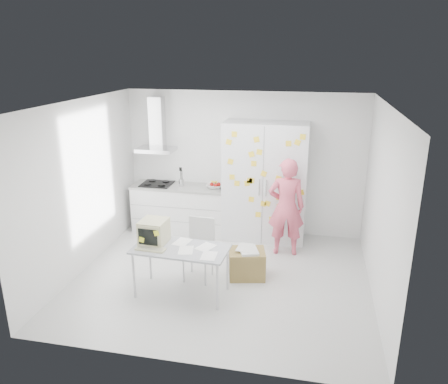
% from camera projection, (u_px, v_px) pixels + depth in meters
% --- Properties ---
extents(floor, '(4.50, 4.00, 0.02)m').
position_uv_depth(floor, '(222.00, 278.00, 6.84)').
color(floor, silver).
rests_on(floor, ground).
extents(walls, '(4.52, 4.01, 2.70)m').
position_uv_depth(walls, '(231.00, 182.00, 7.09)').
color(walls, white).
rests_on(walls, ground).
extents(ceiling, '(4.50, 4.00, 0.02)m').
position_uv_depth(ceiling, '(221.00, 103.00, 6.00)').
color(ceiling, white).
rests_on(ceiling, walls).
extents(counter_run, '(1.84, 0.63, 1.28)m').
position_uv_depth(counter_run, '(180.00, 208.00, 8.51)').
color(counter_run, white).
rests_on(counter_run, ground).
extents(range_hood, '(0.70, 0.48, 1.01)m').
position_uv_depth(range_hood, '(157.00, 130.00, 8.26)').
color(range_hood, silver).
rests_on(range_hood, walls).
extents(tall_cabinet, '(1.50, 0.68, 2.20)m').
position_uv_depth(tall_cabinet, '(265.00, 182.00, 7.97)').
color(tall_cabinet, silver).
rests_on(tall_cabinet, ground).
extents(person, '(0.67, 0.48, 1.71)m').
position_uv_depth(person, '(286.00, 207.00, 7.42)').
color(person, '#E1576F').
rests_on(person, ground).
extents(desk, '(1.38, 0.75, 1.07)m').
position_uv_depth(desk, '(163.00, 239.00, 6.26)').
color(desk, '#AAADB5').
rests_on(desk, ground).
extents(chair, '(0.46, 0.46, 0.95)m').
position_uv_depth(chair, '(199.00, 245.00, 6.73)').
color(chair, silver).
rests_on(chair, ground).
extents(cardboard_box, '(0.63, 0.55, 0.48)m').
position_uv_depth(cardboard_box, '(247.00, 263.00, 6.81)').
color(cardboard_box, olive).
rests_on(cardboard_box, ground).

